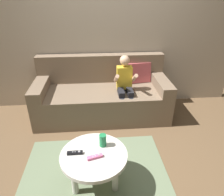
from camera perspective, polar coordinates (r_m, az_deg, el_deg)
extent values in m
plane|color=brown|center=(2.38, 2.06, -18.54)|extent=(8.12, 8.12, 0.00)
cube|color=#B2A38E|center=(3.21, -0.94, 19.26)|extent=(4.06, 0.05, 2.50)
cube|color=#75604C|center=(3.11, -2.68, -1.25)|extent=(1.91, 0.80, 0.43)
cube|color=#75604C|center=(3.23, -3.10, 8.20)|extent=(1.91, 0.16, 0.42)
cube|color=#75604C|center=(3.08, -19.13, 2.88)|extent=(0.18, 0.80, 0.15)
cube|color=#75604C|center=(3.13, 13.29, 4.10)|extent=(0.18, 0.80, 0.15)
cube|color=#B24C51|center=(3.24, 7.13, 6.96)|extent=(0.40, 0.22, 0.32)
cylinder|color=black|center=(2.87, 2.66, -3.93)|extent=(0.07, 0.07, 0.43)
cylinder|color=black|center=(2.89, 5.09, -3.81)|extent=(0.07, 0.07, 0.43)
cube|color=black|center=(2.86, 2.44, 1.70)|extent=(0.08, 0.26, 0.08)
cube|color=black|center=(2.88, 4.87, 1.78)|extent=(0.08, 0.26, 0.08)
cube|color=gold|center=(2.92, 3.39, 5.65)|extent=(0.21, 0.12, 0.32)
cylinder|color=#DBAA87|center=(2.79, 1.23, 5.44)|extent=(0.05, 0.23, 0.18)
cylinder|color=#DBAA87|center=(2.82, 6.21, 5.57)|extent=(0.05, 0.23, 0.18)
sphere|color=#DBAA87|center=(2.84, 3.53, 10.29)|extent=(0.14, 0.14, 0.14)
cylinder|color=beige|center=(1.94, -5.01, -15.47)|extent=(0.61, 0.61, 0.04)
cylinder|color=beige|center=(2.06, -10.36, -20.86)|extent=(0.06, 0.06, 0.38)
cylinder|color=beige|center=(2.06, 0.88, -20.49)|extent=(0.06, 0.06, 0.38)
cylinder|color=beige|center=(2.22, -4.83, -16.03)|extent=(0.06, 0.06, 0.38)
cube|color=#6B7A5B|center=(2.23, -4.57, -22.83)|extent=(1.51, 1.45, 0.01)
cube|color=pink|center=(1.89, -4.73, -15.85)|extent=(0.14, 0.07, 0.02)
cylinder|color=#99999E|center=(1.88, -3.58, -15.28)|extent=(0.02, 0.02, 0.00)
cylinder|color=silver|center=(1.88, -4.64, -15.53)|extent=(0.01, 0.01, 0.00)
cylinder|color=silver|center=(1.87, -5.28, -15.67)|extent=(0.01, 0.01, 0.00)
cube|color=black|center=(1.95, -10.15, -14.62)|extent=(0.14, 0.04, 0.02)
cylinder|color=#99999E|center=(1.93, -9.02, -14.29)|extent=(0.02, 0.02, 0.00)
cylinder|color=silver|center=(1.94, -10.08, -14.32)|extent=(0.01, 0.01, 0.00)
cylinder|color=silver|center=(1.94, -10.72, -14.33)|extent=(0.01, 0.01, 0.00)
cylinder|color=#1E7F47|center=(1.97, -2.54, -11.56)|extent=(0.07, 0.07, 0.12)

